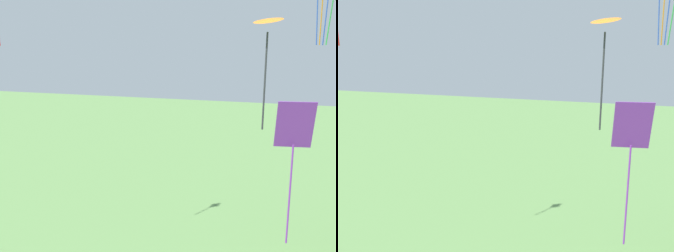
% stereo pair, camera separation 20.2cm
% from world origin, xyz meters
% --- Properties ---
extents(kite_orange_delta, '(1.04, 1.03, 3.05)m').
position_xyz_m(kite_orange_delta, '(2.92, 7.81, 9.86)').
color(kite_orange_delta, orange).
extents(kite_purple_streamer, '(1.05, 0.57, 4.14)m').
position_xyz_m(kite_purple_streamer, '(3.76, 7.81, 6.93)').
color(kite_purple_streamer, purple).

